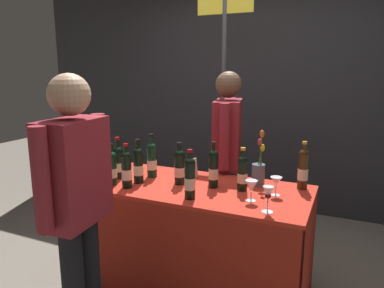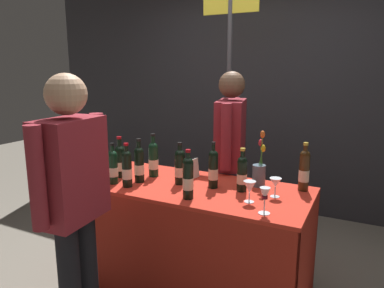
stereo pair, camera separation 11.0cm
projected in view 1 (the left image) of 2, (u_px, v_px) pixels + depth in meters
ground_plane at (192, 286)px, 2.68m from camera, size 12.00×12.00×0.00m
back_partition at (259, 93)px, 4.07m from camera, size 5.87×0.12×2.66m
tasting_table at (192, 218)px, 2.56m from camera, size 1.63×0.73×0.79m
featured_wine_bottle at (127, 169)px, 2.45m from camera, size 0.07×0.07×0.31m
display_bottle_0 at (303, 168)px, 2.42m from camera, size 0.07×0.07×0.33m
display_bottle_1 at (190, 177)px, 2.24m from camera, size 0.07×0.07×0.32m
display_bottle_2 at (213, 168)px, 2.45m from camera, size 0.07×0.07×0.32m
display_bottle_3 at (152, 159)px, 2.70m from camera, size 0.07×0.07×0.33m
display_bottle_4 at (242, 172)px, 2.39m from camera, size 0.07×0.07×0.30m
display_bottle_5 at (118, 161)px, 2.66m from camera, size 0.08×0.08×0.31m
display_bottle_6 at (180, 166)px, 2.53m from camera, size 0.08×0.08×0.30m
display_bottle_7 at (112, 168)px, 2.51m from camera, size 0.07×0.07×0.30m
display_bottle_8 at (138, 164)px, 2.55m from camera, size 0.07×0.07×0.32m
wine_glass_near_vendor at (268, 194)px, 2.03m from camera, size 0.07×0.07×0.15m
wine_glass_mid at (276, 182)px, 2.30m from camera, size 0.08×0.08×0.13m
wine_glass_near_taster at (251, 187)px, 2.20m from camera, size 0.08×0.08×0.13m
flower_vase at (259, 171)px, 2.51m from camera, size 0.09×0.09×0.40m
brochure_stand at (191, 170)px, 2.65m from camera, size 0.05×0.17×0.15m
vendor_presenter at (227, 147)px, 3.01m from camera, size 0.32×0.63×1.58m
taster_foreground_right at (76, 195)px, 1.90m from camera, size 0.24×0.55×1.58m
booth_signpost at (223, 89)px, 3.45m from camera, size 0.54×0.04×2.29m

